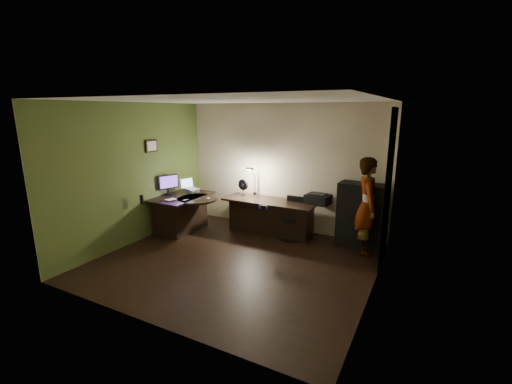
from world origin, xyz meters
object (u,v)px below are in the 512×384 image
at_px(cabinet, 360,216).
at_px(monitor, 168,187).
at_px(person, 368,206).
at_px(desk_left, 183,213).
at_px(desk_right, 269,217).
at_px(office_chair, 291,219).

height_order(cabinet, monitor, cabinet).
distance_m(cabinet, person, 0.37).
bearing_deg(cabinet, monitor, -163.72).
distance_m(desk_left, desk_right, 1.87).
bearing_deg(office_chair, cabinet, 7.99).
distance_m(office_chair, person, 1.52).
bearing_deg(monitor, desk_right, 39.85).
distance_m(cabinet, office_chair, 1.33).
bearing_deg(desk_left, cabinet, 12.44).
height_order(monitor, person, person).
bearing_deg(monitor, cabinet, 32.84).
distance_m(desk_right, office_chair, 0.52).
height_order(desk_right, monitor, monitor).
relative_size(desk_left, desk_right, 0.69).
xyz_separation_m(cabinet, person, (0.15, -0.21, 0.26)).
relative_size(office_chair, person, 0.48).
relative_size(desk_left, office_chair, 1.59).
distance_m(desk_left, monitor, 0.64).
bearing_deg(office_chair, monitor, -165.52).
bearing_deg(monitor, desk_left, 31.75).
bearing_deg(person, monitor, 80.60).
xyz_separation_m(desk_left, person, (3.70, 0.63, 0.49)).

